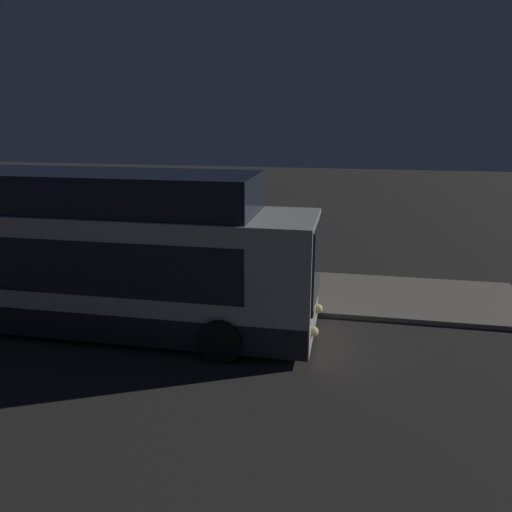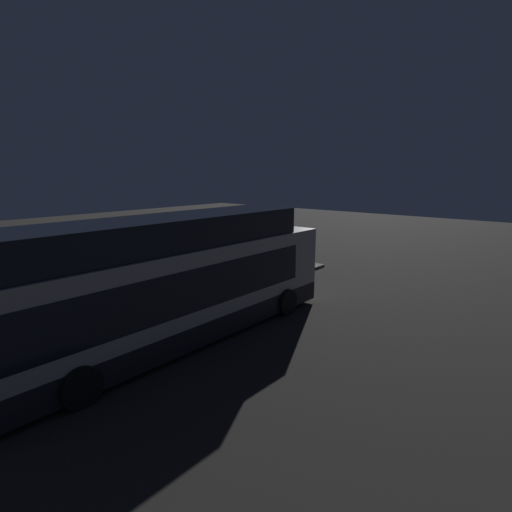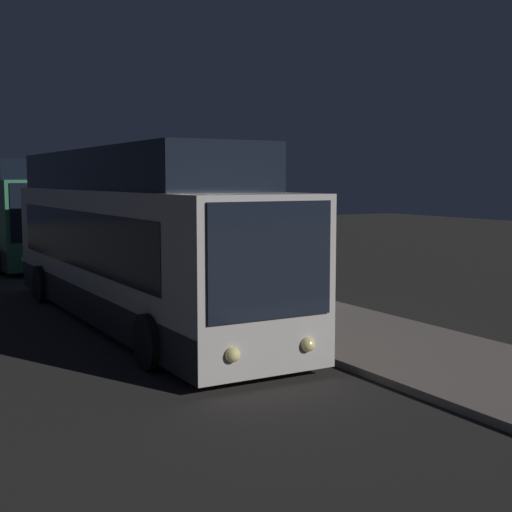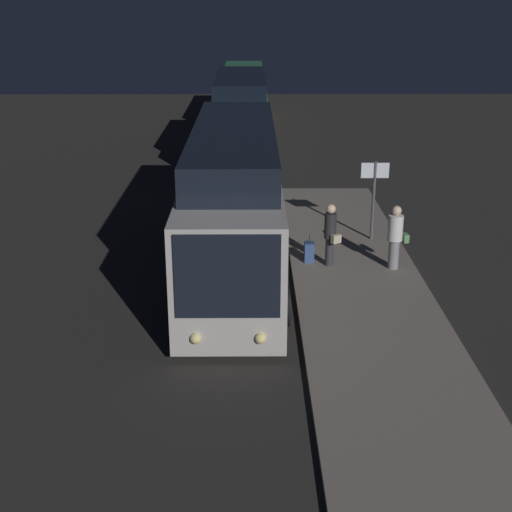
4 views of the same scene
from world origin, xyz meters
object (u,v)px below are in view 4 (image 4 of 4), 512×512
bus_third (243,94)px  passenger_boarding (395,235)px  suitcase (309,252)px  bus_second (241,123)px  passenger_waiting (330,232)px  sign_post (374,189)px  bus_lead (234,205)px

bus_third → passenger_boarding: size_ratio=6.01×
suitcase → bus_second: bearing=-171.2°
passenger_waiting → passenger_boarding: bearing=139.9°
passenger_boarding → sign_post: sign_post is taller
bus_third → passenger_waiting: 26.88m
passenger_boarding → bus_lead: bearing=-110.7°
passenger_waiting → suitcase: size_ratio=2.21×
suitcase → sign_post: sign_post is taller
bus_third → passenger_waiting: bus_third is taller
bus_lead → suitcase: 2.58m
suitcase → passenger_boarding: bearing=77.2°
suitcase → passenger_waiting: bearing=60.2°
bus_second → passenger_boarding: 15.24m
bus_lead → passenger_boarding: bus_lead is taller
bus_second → sign_post: bus_second is taller
passenger_boarding → bus_third: bearing=179.0°
bus_third → bus_second: bearing=0.0°
passenger_boarding → sign_post: bearing=174.2°
passenger_boarding → suitcase: passenger_boarding is taller
passenger_boarding → sign_post: (-2.60, -0.22, 0.65)m
bus_lead → bus_third: (-26.14, 0.00, -0.21)m
bus_lead → sign_post: bearing=112.4°
bus_lead → bus_second: size_ratio=1.20×
bus_third → suitcase: bus_third is taller
bus_second → passenger_waiting: size_ratio=5.60×
bus_lead → suitcase: bus_lead is taller
passenger_boarding → sign_post: size_ratio=0.73×
bus_second → passenger_waiting: bus_second is taller
bus_second → suitcase: bearing=8.8°
bus_third → passenger_boarding: bus_third is taller
passenger_boarding → passenger_waiting: bearing=-107.4°
bus_second → sign_post: bearing=19.9°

